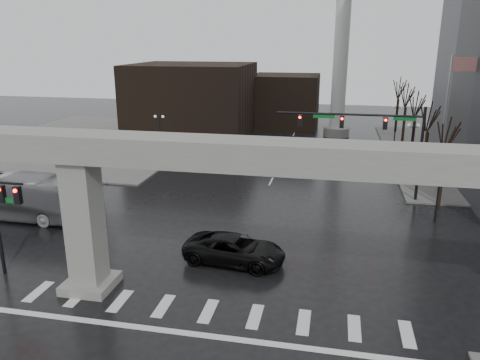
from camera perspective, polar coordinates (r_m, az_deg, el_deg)
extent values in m
plane|color=black|center=(25.43, -3.26, -14.49)|extent=(160.00, 160.00, 0.00)
cube|color=#605D5B|center=(66.51, -17.26, 4.65)|extent=(28.00, 36.00, 0.15)
cube|color=gray|center=(22.35, -3.60, 3.33)|extent=(48.00, 2.20, 1.40)
cube|color=gray|center=(26.32, -18.37, -5.37)|extent=(1.60, 1.60, 7.30)
cube|color=gray|center=(27.73, -17.72, -11.90)|extent=(2.60, 2.60, 0.50)
cube|color=black|center=(66.50, -5.87, 9.62)|extent=(16.00, 14.00, 10.00)
cube|color=black|center=(73.96, 5.55, 9.56)|extent=(10.00, 10.00, 8.00)
cylinder|color=silver|center=(67.00, 12.40, 17.96)|extent=(2.00, 2.00, 30.00)
cylinder|color=gray|center=(68.15, 11.65, 5.79)|extent=(3.60, 3.60, 1.20)
cylinder|color=black|center=(41.43, 21.11, 2.83)|extent=(0.24, 0.24, 8.00)
cylinder|color=black|center=(40.24, 13.09, 7.79)|extent=(12.00, 0.18, 0.18)
cube|color=black|center=(40.53, 17.29, 6.60)|extent=(0.35, 0.30, 1.00)
cube|color=black|center=(40.33, 12.31, 6.93)|extent=(0.35, 0.30, 1.00)
cube|color=black|center=(40.43, 7.31, 7.20)|extent=(0.35, 0.30, 1.00)
sphere|color=#FF0C05|center=(40.31, 17.35, 6.98)|extent=(0.20, 0.20, 0.20)
cube|color=#0D5C23|center=(40.64, 19.46, 7.07)|extent=(1.80, 0.05, 0.35)
cube|color=#0D5C23|center=(40.26, 10.20, 7.68)|extent=(1.80, 0.05, 0.35)
cylinder|color=black|center=(28.73, -26.59, -0.35)|extent=(2.00, 0.14, 0.14)
cube|color=black|center=(29.15, -27.05, -1.52)|extent=(0.35, 0.30, 1.00)
cube|color=black|center=(28.55, -25.47, -1.67)|extent=(0.35, 0.30, 1.00)
cube|color=#0D5C23|center=(29.32, -27.11, -2.16)|extent=(1.60, 0.05, 0.30)
cylinder|color=silver|center=(44.55, 23.55, 6.11)|extent=(0.12, 0.12, 12.00)
cube|color=red|center=(44.23, 25.64, 12.61)|extent=(2.00, 0.03, 1.20)
cylinder|color=black|center=(37.42, 23.02, -1.35)|extent=(0.14, 0.14, 4.80)
cube|color=black|center=(36.81, 23.43, 2.13)|extent=(0.90, 0.06, 0.06)
sphere|color=silver|center=(36.67, 22.78, 2.48)|extent=(0.32, 0.32, 0.32)
sphere|color=silver|center=(36.86, 24.15, 2.38)|extent=(0.32, 0.32, 0.32)
cylinder|color=black|center=(50.75, 20.13, 3.47)|extent=(0.14, 0.14, 4.80)
cube|color=black|center=(50.30, 20.40, 6.08)|extent=(0.90, 0.06, 0.06)
sphere|color=silver|center=(50.20, 19.91, 6.34)|extent=(0.32, 0.32, 0.32)
sphere|color=silver|center=(50.34, 20.93, 6.26)|extent=(0.32, 0.32, 0.32)
cylinder|color=black|center=(64.37, 18.44, 6.27)|extent=(0.14, 0.14, 4.80)
cube|color=black|center=(64.01, 18.63, 8.34)|extent=(0.90, 0.06, 0.06)
sphere|color=silver|center=(63.93, 18.25, 8.55)|extent=(0.32, 0.32, 0.32)
sphere|color=silver|center=(64.04, 19.05, 8.48)|extent=(0.32, 0.32, 0.32)
cylinder|color=black|center=(41.34, -16.62, 0.94)|extent=(0.14, 0.14, 4.80)
cube|color=black|center=(40.79, -16.90, 4.11)|extent=(0.90, 0.06, 0.06)
sphere|color=silver|center=(40.96, -17.48, 4.40)|extent=(0.32, 0.32, 0.32)
sphere|color=silver|center=(40.54, -16.36, 4.37)|extent=(0.32, 0.32, 0.32)
cylinder|color=black|center=(53.70, -9.71, 4.95)|extent=(0.14, 0.14, 4.80)
cube|color=black|center=(53.28, -9.83, 7.42)|extent=(0.90, 0.06, 0.06)
sphere|color=silver|center=(53.42, -10.30, 7.64)|extent=(0.32, 0.32, 0.32)
sphere|color=silver|center=(53.09, -9.38, 7.63)|extent=(0.32, 0.32, 0.32)
cylinder|color=black|center=(66.72, -5.39, 7.40)|extent=(0.14, 0.14, 4.80)
cube|color=black|center=(66.38, -5.45, 9.40)|extent=(0.90, 0.06, 0.06)
sphere|color=silver|center=(66.49, -5.83, 9.58)|extent=(0.32, 0.32, 0.32)
sphere|color=silver|center=(66.23, -5.07, 9.57)|extent=(0.32, 0.32, 0.32)
cylinder|color=black|center=(41.42, 23.34, 0.10)|extent=(0.34, 0.34, 4.55)
cylinder|color=black|center=(40.59, 23.95, 5.16)|extent=(0.12, 1.52, 2.98)
cylinder|color=black|center=(40.98, 24.52, 4.85)|extent=(0.83, 1.14, 2.51)
cylinder|color=black|center=(49.01, 21.59, 2.79)|extent=(0.34, 0.34, 4.66)
cylinder|color=black|center=(48.30, 22.08, 7.19)|extent=(0.12, 1.55, 3.05)
cylinder|color=black|center=(48.68, 22.58, 6.91)|extent=(0.85, 1.16, 2.57)
cylinder|color=black|center=(56.71, 20.31, 4.75)|extent=(0.34, 0.34, 4.76)
cylinder|color=black|center=(56.10, 20.71, 8.65)|extent=(0.12, 1.59, 3.11)
cylinder|color=black|center=(56.45, 21.15, 8.40)|extent=(0.86, 1.18, 2.62)
cylinder|color=black|center=(64.49, 19.33, 6.24)|extent=(0.34, 0.34, 4.87)
cylinder|color=black|center=(63.94, 19.67, 9.75)|extent=(0.12, 1.62, 3.18)
cylinder|color=black|center=(64.29, 20.07, 9.52)|extent=(0.88, 1.20, 2.68)
cylinder|color=black|center=(72.31, 18.55, 7.40)|extent=(0.34, 0.34, 4.97)
cylinder|color=black|center=(71.82, 18.86, 10.61)|extent=(0.12, 1.65, 3.25)
cylinder|color=black|center=(72.16, 19.21, 10.40)|extent=(0.89, 1.23, 2.74)
imported|color=black|center=(28.90, -0.65, -8.46)|extent=(6.50, 3.54, 1.73)
imported|color=#97969B|center=(39.56, -25.60, -1.79)|extent=(12.43, 3.62, 3.42)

